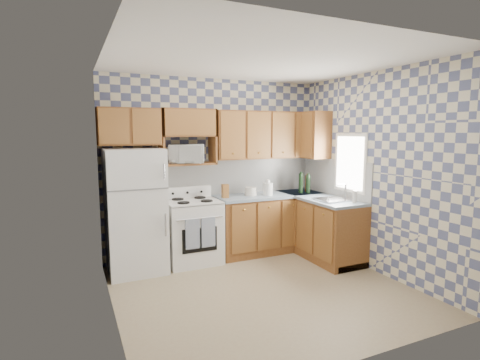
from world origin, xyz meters
The scene contains 29 objects.
floor centered at (0.00, 0.00, 0.00)m, with size 3.40×3.40×0.00m, color #8E7758.
back_wall centered at (0.00, 1.60, 1.35)m, with size 3.40×0.02×2.70m, color slate.
right_wall centered at (1.70, 0.00, 1.35)m, with size 0.02×3.20×2.70m, color slate.
backsplash_back centered at (0.40, 1.59, 1.20)m, with size 2.60×0.01×0.56m, color white.
backsplash_right centered at (1.69, 0.80, 1.20)m, with size 0.01×1.60×0.56m, color white.
refrigerator centered at (-1.27, 1.25, 0.84)m, with size 0.75×0.70×1.68m, color white.
stove_body centered at (-0.47, 1.28, 0.45)m, with size 0.76×0.65×0.90m, color white.
cooktop centered at (-0.47, 1.28, 0.91)m, with size 0.76×0.65×0.03m, color silver.
backguard centered at (-0.47, 1.55, 1.00)m, with size 0.76×0.08×0.17m, color white.
dish_towel_left centered at (-0.58, 0.93, 0.52)m, with size 0.20×0.03×0.41m, color navy.
dish_towel_right centered at (-0.35, 0.93, 0.52)m, with size 0.20×0.03×0.41m, color navy.
base_cabinets_back centered at (0.82, 1.30, 0.44)m, with size 1.75×0.60×0.88m, color brown.
base_cabinets_right centered at (1.40, 0.80, 0.44)m, with size 0.60×1.60×0.88m, color brown.
countertop_back centered at (0.82, 1.30, 0.90)m, with size 1.77×0.63×0.04m, color slate.
countertop_right centered at (1.40, 0.80, 0.90)m, with size 0.63×1.60×0.04m, color slate.
upper_cabinets_back centered at (0.82, 1.44, 1.85)m, with size 1.75×0.33×0.74m, color brown.
upper_cabinets_fridge centered at (-1.29, 1.44, 1.97)m, with size 0.82×0.33×0.50m, color brown.
upper_cabinets_right centered at (1.53, 1.25, 1.85)m, with size 0.33×0.70×0.74m, color brown.
microwave_shelf centered at (-0.47, 1.44, 1.44)m, with size 0.80×0.33×0.03m, color brown.
microwave centered at (-0.51, 1.40, 1.59)m, with size 0.50×0.34×0.27m, color white.
sink centered at (1.40, 0.45, 0.93)m, with size 0.48×0.40×0.03m, color #B7B7BC.
window centered at (1.69, 0.45, 1.45)m, with size 0.02×0.66×0.86m, color white.
bottle_0 centered at (1.33, 1.19, 1.08)m, with size 0.07×0.07×0.32m, color black.
bottle_1 centered at (1.43, 1.13, 1.07)m, with size 0.07×0.07×0.30m, color black.
bottle_2 centered at (1.48, 1.23, 1.06)m, with size 0.07×0.07×0.27m, color #53230E.
knife_block centered at (0.05, 1.28, 1.02)m, with size 0.09×0.09×0.20m, color brown.
electric_kettle centered at (0.74, 1.21, 1.02)m, with size 0.15×0.15×0.19m, color white.
food_containers centered at (0.49, 1.32, 0.98)m, with size 0.19×0.19×0.13m, color silver, non-canonical shape.
soap_bottle centered at (1.54, 0.16, 1.01)m, with size 0.06×0.06×0.17m, color silver.
Camera 1 is at (-2.05, -3.83, 1.90)m, focal length 28.00 mm.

